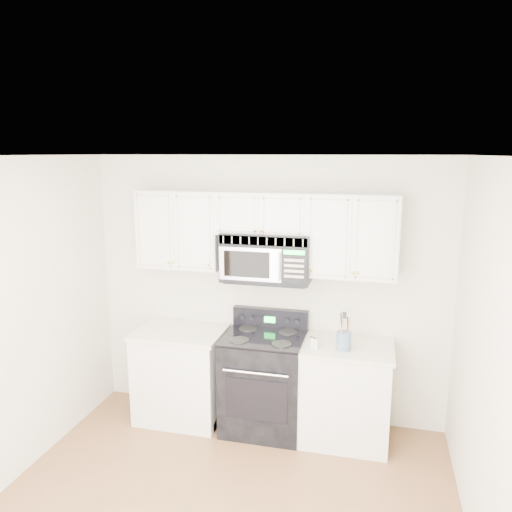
% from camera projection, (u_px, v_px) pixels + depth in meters
% --- Properties ---
extents(room, '(3.51, 3.51, 2.61)m').
position_uv_depth(room, '(208.00, 359.00, 3.25)').
color(room, brown).
rests_on(room, ground).
extents(base_cabinet_left, '(0.86, 0.65, 0.92)m').
position_uv_depth(base_cabinet_left, '(182.00, 377.00, 4.98)').
color(base_cabinet_left, silver).
rests_on(base_cabinet_left, ground).
extents(base_cabinet_right, '(0.86, 0.65, 0.92)m').
position_uv_depth(base_cabinet_right, '(344.00, 395.00, 4.60)').
color(base_cabinet_right, silver).
rests_on(base_cabinet_right, ground).
extents(range, '(0.75, 0.68, 1.12)m').
position_uv_depth(range, '(264.00, 381.00, 4.76)').
color(range, black).
rests_on(range, ground).
extents(upper_cabinets, '(2.44, 0.37, 0.75)m').
position_uv_depth(upper_cabinets, '(263.00, 228.00, 4.62)').
color(upper_cabinets, silver).
rests_on(upper_cabinets, ground).
extents(microwave, '(0.82, 0.46, 0.45)m').
position_uv_depth(microwave, '(267.00, 256.00, 4.62)').
color(microwave, black).
rests_on(microwave, ground).
extents(utensil_crock, '(0.13, 0.13, 0.35)m').
position_uv_depth(utensil_crock, '(344.00, 340.00, 4.37)').
color(utensil_crock, slate).
rests_on(utensil_crock, base_cabinet_right).
extents(shaker_salt, '(0.05, 0.05, 0.11)m').
position_uv_depth(shaker_salt, '(316.00, 342.00, 4.41)').
color(shaker_salt, silver).
rests_on(shaker_salt, base_cabinet_right).
extents(shaker_pepper, '(0.04, 0.04, 0.11)m').
position_uv_depth(shaker_pepper, '(312.00, 341.00, 4.44)').
color(shaker_pepper, silver).
rests_on(shaker_pepper, base_cabinet_right).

